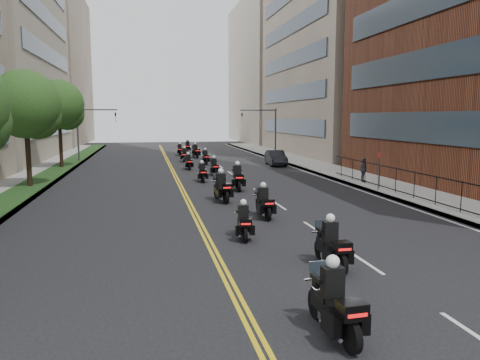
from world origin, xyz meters
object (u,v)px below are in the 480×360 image
object	(u,v)px
parked_sedan	(276,158)
motorcycle_5	(238,179)
motorcycle_0	(335,305)
motorcycle_9	(205,158)
motorcycle_13	(188,147)
motorcycle_4	(222,189)
motorcycle_1	(332,247)
motorcycle_6	(202,173)
motorcycle_7	(214,168)
motorcycle_12	(180,150)
pedestrian_c	(364,170)
motorcycle_11	(196,152)
motorcycle_2	(244,223)
motorcycle_10	(184,156)
motorcycle_3	(264,204)
motorcycle_8	(188,163)

from	to	relation	value
parked_sedan	motorcycle_5	bearing A→B (deg)	-109.91
parked_sedan	motorcycle_0	bearing A→B (deg)	-98.96
motorcycle_9	motorcycle_13	distance (m)	15.82
motorcycle_0	motorcycle_4	bearing A→B (deg)	85.94
motorcycle_1	motorcycle_9	size ratio (longest dim) A/B	1.03
motorcycle_5	motorcycle_6	distance (m)	4.68
motorcycle_7	motorcycle_0	bearing A→B (deg)	-93.84
motorcycle_5	motorcycle_12	world-z (taller)	motorcycle_5
parked_sedan	pedestrian_c	size ratio (longest dim) A/B	2.56
motorcycle_4	motorcycle_6	distance (m)	8.17
motorcycle_5	motorcycle_11	distance (m)	24.28
pedestrian_c	motorcycle_12	bearing A→B (deg)	26.35
motorcycle_4	motorcycle_11	xyz separation A→B (m)	(1.48, 28.12, -0.02)
motorcycle_4	motorcycle_11	size ratio (longest dim) A/B	1.03
motorcycle_2	motorcycle_13	world-z (taller)	motorcycle_13
motorcycle_2	motorcycle_4	size ratio (longest dim) A/B	0.83
motorcycle_12	parked_sedan	xyz separation A→B (m)	(8.27, -13.62, 0.09)
motorcycle_7	motorcycle_9	world-z (taller)	motorcycle_9
parked_sedan	motorcycle_11	bearing A→B (deg)	128.83
motorcycle_2	motorcycle_10	xyz separation A→B (m)	(0.29, 31.69, 0.05)
motorcycle_4	motorcycle_10	size ratio (longest dim) A/B	1.12
motorcycle_0	motorcycle_10	xyz separation A→B (m)	(0.05, 40.07, -0.04)
motorcycle_4	motorcycle_10	world-z (taller)	motorcycle_4
motorcycle_2	motorcycle_13	bearing A→B (deg)	93.88
motorcycle_7	motorcycle_10	bearing A→B (deg)	95.78
motorcycle_7	motorcycle_11	bearing A→B (deg)	88.33
motorcycle_3	parked_sedan	size ratio (longest dim) A/B	0.51
motorcycle_3	motorcycle_8	bearing A→B (deg)	93.29
motorcycle_10	motorcycle_7	bearing A→B (deg)	-75.52
motorcycle_11	pedestrian_c	distance (m)	25.16
motorcycle_4	motorcycle_9	world-z (taller)	motorcycle_4
motorcycle_1	motorcycle_7	distance (m)	23.72
motorcycle_2	motorcycle_9	size ratio (longest dim) A/B	0.93
motorcycle_2	pedestrian_c	size ratio (longest dim) A/B	1.19
motorcycle_0	motorcycle_10	size ratio (longest dim) A/B	1.07
motorcycle_6	motorcycle_8	xyz separation A→B (m)	(-0.28, 8.08, 0.00)
motorcycle_2	motorcycle_3	xyz separation A→B (m)	(1.69, 3.48, 0.06)
motorcycle_6	motorcycle_8	bearing A→B (deg)	92.42
parked_sedan	motorcycle_12	bearing A→B (deg)	125.98
motorcycle_1	motorcycle_13	xyz separation A→B (m)	(-0.22, 48.26, 0.04)
motorcycle_12	motorcycle_10	bearing A→B (deg)	-92.38
motorcycle_3	motorcycle_6	xyz separation A→B (m)	(-1.38, 12.72, -0.04)
motorcycle_11	parked_sedan	distance (m)	12.02
motorcycle_3	motorcycle_4	bearing A→B (deg)	104.23
motorcycle_3	pedestrian_c	bearing A→B (deg)	42.98
pedestrian_c	motorcycle_1	bearing A→B (deg)	155.56
motorcycle_7	motorcycle_11	distance (m)	16.46
motorcycle_2	motorcycle_7	world-z (taller)	motorcycle_7
motorcycle_4	motorcycle_6	world-z (taller)	motorcycle_4
motorcycle_10	motorcycle_13	bearing A→B (deg)	91.22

